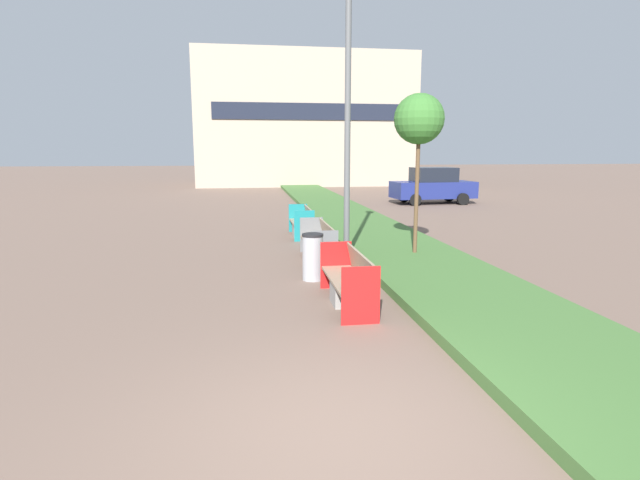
{
  "coord_description": "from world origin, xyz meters",
  "views": [
    {
      "loc": [
        -0.86,
        -4.32,
        2.71
      ],
      "look_at": [
        0.9,
        7.32,
        0.6
      ],
      "focal_mm": 28.0,
      "sensor_mm": 36.0,
      "label": 1
    }
  ],
  "objects_px": {
    "bench_red_frame": "(349,284)",
    "sapling_tree_near": "(419,120)",
    "litter_bin": "(313,257)",
    "street_lamp_post": "(348,104)",
    "bench_grey_frame": "(319,246)",
    "bench_teal_frame": "(302,225)",
    "parked_car_distant": "(433,186)"
  },
  "relations": [
    {
      "from": "bench_red_frame",
      "to": "litter_bin",
      "type": "xyz_separation_m",
      "value": [
        -0.41,
        1.78,
        0.13
      ]
    },
    {
      "from": "street_lamp_post",
      "to": "bench_red_frame",
      "type": "bearing_deg",
      "value": -100.78
    },
    {
      "from": "bench_grey_frame",
      "to": "parked_car_distant",
      "type": "distance_m",
      "value": 14.89
    },
    {
      "from": "sapling_tree_near",
      "to": "street_lamp_post",
      "type": "bearing_deg",
      "value": -173.58
    },
    {
      "from": "bench_teal_frame",
      "to": "litter_bin",
      "type": "height_order",
      "value": "litter_bin"
    },
    {
      "from": "street_lamp_post",
      "to": "bench_teal_frame",
      "type": "bearing_deg",
      "value": 98.61
    },
    {
      "from": "litter_bin",
      "to": "bench_teal_frame",
      "type": "bearing_deg",
      "value": 85.78
    },
    {
      "from": "bench_red_frame",
      "to": "litter_bin",
      "type": "bearing_deg",
      "value": 102.95
    },
    {
      "from": "bench_red_frame",
      "to": "street_lamp_post",
      "type": "xyz_separation_m",
      "value": [
        0.61,
        3.21,
        3.4
      ]
    },
    {
      "from": "litter_bin",
      "to": "sapling_tree_near",
      "type": "bearing_deg",
      "value": 29.98
    },
    {
      "from": "bench_red_frame",
      "to": "bench_grey_frame",
      "type": "relative_size",
      "value": 0.96
    },
    {
      "from": "bench_red_frame",
      "to": "bench_teal_frame",
      "type": "relative_size",
      "value": 1.17
    },
    {
      "from": "bench_grey_frame",
      "to": "parked_car_distant",
      "type": "bearing_deg",
      "value": 58.15
    },
    {
      "from": "bench_red_frame",
      "to": "sapling_tree_near",
      "type": "height_order",
      "value": "sapling_tree_near"
    },
    {
      "from": "bench_teal_frame",
      "to": "sapling_tree_near",
      "type": "relative_size",
      "value": 0.46
    },
    {
      "from": "bench_grey_frame",
      "to": "bench_teal_frame",
      "type": "xyz_separation_m",
      "value": [
        -0.01,
        3.66,
        -0.01
      ]
    },
    {
      "from": "bench_grey_frame",
      "to": "litter_bin",
      "type": "distance_m",
      "value": 1.88
    },
    {
      "from": "litter_bin",
      "to": "street_lamp_post",
      "type": "distance_m",
      "value": 3.71
    },
    {
      "from": "litter_bin",
      "to": "parked_car_distant",
      "type": "height_order",
      "value": "parked_car_distant"
    },
    {
      "from": "street_lamp_post",
      "to": "sapling_tree_near",
      "type": "distance_m",
      "value": 1.85
    },
    {
      "from": "bench_red_frame",
      "to": "street_lamp_post",
      "type": "height_order",
      "value": "street_lamp_post"
    },
    {
      "from": "litter_bin",
      "to": "sapling_tree_near",
      "type": "height_order",
      "value": "sapling_tree_near"
    },
    {
      "from": "litter_bin",
      "to": "sapling_tree_near",
      "type": "distance_m",
      "value": 4.39
    },
    {
      "from": "bench_red_frame",
      "to": "parked_car_distant",
      "type": "distance_m",
      "value": 18.06
    },
    {
      "from": "bench_teal_frame",
      "to": "street_lamp_post",
      "type": "distance_m",
      "value": 5.34
    },
    {
      "from": "bench_grey_frame",
      "to": "street_lamp_post",
      "type": "relative_size",
      "value": 0.34
    },
    {
      "from": "bench_red_frame",
      "to": "bench_grey_frame",
      "type": "height_order",
      "value": "same"
    },
    {
      "from": "litter_bin",
      "to": "sapling_tree_near",
      "type": "relative_size",
      "value": 0.24
    },
    {
      "from": "litter_bin",
      "to": "parked_car_distant",
      "type": "distance_m",
      "value": 16.67
    },
    {
      "from": "bench_red_frame",
      "to": "litter_bin",
      "type": "relative_size",
      "value": 2.22
    },
    {
      "from": "street_lamp_post",
      "to": "parked_car_distant",
      "type": "relative_size",
      "value": 1.58
    },
    {
      "from": "bench_teal_frame",
      "to": "street_lamp_post",
      "type": "height_order",
      "value": "street_lamp_post"
    }
  ]
}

